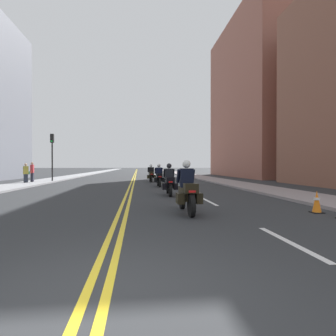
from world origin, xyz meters
name	(u,v)px	position (x,y,z in m)	size (l,w,h in m)	color
ground_plane	(135,174)	(0.00, 48.00, 0.00)	(264.00, 264.00, 0.00)	#2B2D30
sidewalk_left	(91,173)	(-8.23, 48.00, 0.06)	(2.70, 144.00, 0.12)	gray
sidewalk_right	(179,173)	(8.23, 48.00, 0.06)	(2.70, 144.00, 0.12)	gray
centreline_yellow_inner	(135,174)	(-0.12, 48.00, 0.00)	(0.12, 132.00, 0.01)	yellow
centreline_yellow_outer	(136,174)	(0.12, 48.00, 0.00)	(0.12, 132.00, 0.01)	yellow
lane_dashes_white	(163,178)	(3.44, 29.00, 0.00)	(0.14, 56.40, 0.01)	silver
building_right_1	(264,100)	(17.93, 32.77, 10.71)	(9.93, 19.43, 21.41)	#915141
motorcycle_0	(187,192)	(2.02, 5.38, 0.67)	(0.77, 2.20, 1.68)	black
motorcycle_1	(169,182)	(2.06, 10.57, 0.65)	(0.77, 2.18, 1.62)	black
motorcycle_2	(159,177)	(1.98, 16.28, 0.67)	(0.77, 2.12, 1.64)	black
motorcycle_3	(151,175)	(1.66, 21.48, 0.68)	(0.78, 2.11, 1.63)	black
traffic_cone_1	(317,202)	(6.14, 4.99, 0.35)	(0.34, 0.34, 0.71)	black
traffic_light_near	(52,149)	(-7.28, 22.48, 3.03)	(0.28, 0.38, 4.39)	black
pedestrian_0	(26,173)	(-8.60, 20.06, 0.87)	(0.48, 0.41, 1.69)	#252B37
pedestrian_1	(32,172)	(-8.53, 21.17, 0.94)	(0.24, 0.49, 1.81)	#252634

